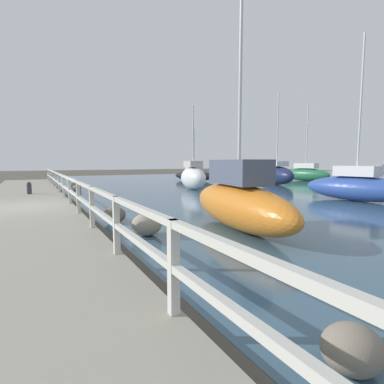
{
  "coord_description": "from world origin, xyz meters",
  "views": [
    {
      "loc": [
        0.33,
        -11.95,
        1.85
      ],
      "look_at": [
        5.7,
        -1.95,
        0.71
      ],
      "focal_mm": 28.0,
      "sensor_mm": 36.0,
      "label": 1
    }
  ],
  "objects_px": {
    "sailboat_black": "(194,175)",
    "sailboat_navy": "(276,174)",
    "mooring_bollard": "(29,188)",
    "sailboat_gray": "(384,177)",
    "sailboat_white": "(193,177)",
    "sailboat_blue": "(356,186)",
    "sailboat_orange": "(238,201)",
    "sailboat_green": "(306,173)"
  },
  "relations": [
    {
      "from": "sailboat_orange",
      "to": "sailboat_green",
      "type": "bearing_deg",
      "value": 46.55
    },
    {
      "from": "sailboat_orange",
      "to": "sailboat_white",
      "type": "xyz_separation_m",
      "value": [
        4.56,
        11.05,
        0.07
      ]
    },
    {
      "from": "mooring_bollard",
      "to": "sailboat_gray",
      "type": "height_order",
      "value": "sailboat_gray"
    },
    {
      "from": "sailboat_navy",
      "to": "sailboat_blue",
      "type": "relative_size",
      "value": 0.96
    },
    {
      "from": "sailboat_black",
      "to": "mooring_bollard",
      "type": "bearing_deg",
      "value": -168.07
    },
    {
      "from": "sailboat_blue",
      "to": "sailboat_green",
      "type": "relative_size",
      "value": 1.06
    },
    {
      "from": "sailboat_green",
      "to": "sailboat_gray",
      "type": "xyz_separation_m",
      "value": [
        2.23,
        -6.08,
        -0.12
      ]
    },
    {
      "from": "mooring_bollard",
      "to": "sailboat_blue",
      "type": "xyz_separation_m",
      "value": [
        13.68,
        -7.8,
        0.1
      ]
    },
    {
      "from": "sailboat_navy",
      "to": "sailboat_orange",
      "type": "xyz_separation_m",
      "value": [
        -12.66,
        -11.66,
        -0.07
      ]
    },
    {
      "from": "sailboat_gray",
      "to": "sailboat_blue",
      "type": "bearing_deg",
      "value": -179.66
    },
    {
      "from": "sailboat_navy",
      "to": "sailboat_blue",
      "type": "bearing_deg",
      "value": -97.21
    },
    {
      "from": "sailboat_white",
      "to": "sailboat_gray",
      "type": "bearing_deg",
      "value": -7.04
    },
    {
      "from": "sailboat_white",
      "to": "sailboat_green",
      "type": "distance_m",
      "value": 14.14
    },
    {
      "from": "sailboat_white",
      "to": "sailboat_green",
      "type": "relative_size",
      "value": 0.76
    },
    {
      "from": "sailboat_orange",
      "to": "sailboat_black",
      "type": "relative_size",
      "value": 1.2
    },
    {
      "from": "sailboat_green",
      "to": "sailboat_white",
      "type": "bearing_deg",
      "value": -177.84
    },
    {
      "from": "sailboat_blue",
      "to": "sailboat_green",
      "type": "distance_m",
      "value": 15.26
    },
    {
      "from": "sailboat_gray",
      "to": "sailboat_green",
      "type": "bearing_deg",
      "value": 86.09
    },
    {
      "from": "sailboat_black",
      "to": "sailboat_gray",
      "type": "xyz_separation_m",
      "value": [
        11.62,
        -11.51,
        0.04
      ]
    },
    {
      "from": "sailboat_blue",
      "to": "sailboat_black",
      "type": "relative_size",
      "value": 1.51
    },
    {
      "from": "sailboat_navy",
      "to": "sailboat_orange",
      "type": "distance_m",
      "value": 17.21
    },
    {
      "from": "sailboat_navy",
      "to": "sailboat_black",
      "type": "height_order",
      "value": "sailboat_navy"
    },
    {
      "from": "mooring_bollard",
      "to": "sailboat_green",
      "type": "distance_m",
      "value": 23.9
    },
    {
      "from": "sailboat_blue",
      "to": "mooring_bollard",
      "type": "bearing_deg",
      "value": 142.62
    },
    {
      "from": "mooring_bollard",
      "to": "sailboat_orange",
      "type": "bearing_deg",
      "value": -62.56
    },
    {
      "from": "sailboat_navy",
      "to": "sailboat_white",
      "type": "relative_size",
      "value": 1.34
    },
    {
      "from": "sailboat_blue",
      "to": "sailboat_gray",
      "type": "relative_size",
      "value": 1.24
    },
    {
      "from": "sailboat_navy",
      "to": "sailboat_white",
      "type": "distance_m",
      "value": 8.12
    },
    {
      "from": "sailboat_green",
      "to": "sailboat_gray",
      "type": "height_order",
      "value": "sailboat_green"
    },
    {
      "from": "sailboat_blue",
      "to": "sailboat_green",
      "type": "height_order",
      "value": "sailboat_blue"
    },
    {
      "from": "sailboat_orange",
      "to": "sailboat_white",
      "type": "distance_m",
      "value": 11.96
    },
    {
      "from": "mooring_bollard",
      "to": "sailboat_gray",
      "type": "distance_m",
      "value": 25.93
    },
    {
      "from": "sailboat_green",
      "to": "sailboat_gray",
      "type": "relative_size",
      "value": 1.17
    },
    {
      "from": "sailboat_black",
      "to": "sailboat_navy",
      "type": "bearing_deg",
      "value": -85.43
    },
    {
      "from": "mooring_bollard",
      "to": "sailboat_navy",
      "type": "xyz_separation_m",
      "value": [
        17.81,
        1.74,
        0.25
      ]
    },
    {
      "from": "sailboat_black",
      "to": "sailboat_green",
      "type": "relative_size",
      "value": 0.7
    },
    {
      "from": "sailboat_black",
      "to": "sailboat_gray",
      "type": "height_order",
      "value": "sailboat_gray"
    },
    {
      "from": "mooring_bollard",
      "to": "sailboat_black",
      "type": "relative_size",
      "value": 0.12
    },
    {
      "from": "sailboat_orange",
      "to": "sailboat_gray",
      "type": "relative_size",
      "value": 0.99
    },
    {
      "from": "mooring_bollard",
      "to": "sailboat_green",
      "type": "xyz_separation_m",
      "value": [
        23.59,
        3.8,
        0.15
      ]
    },
    {
      "from": "sailboat_green",
      "to": "sailboat_orange",
      "type": "bearing_deg",
      "value": -152.07
    },
    {
      "from": "sailboat_blue",
      "to": "sailboat_orange",
      "type": "bearing_deg",
      "value": -173.73
    }
  ]
}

